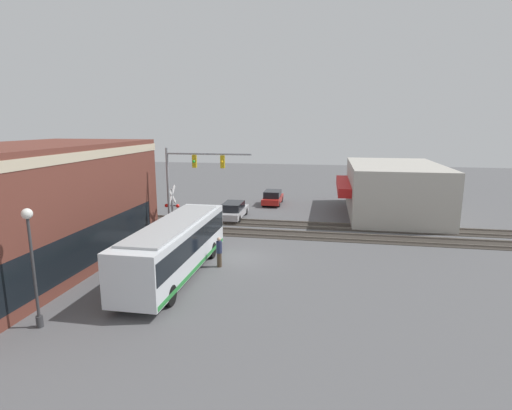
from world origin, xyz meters
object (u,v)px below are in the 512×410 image
(streetlamp, at_px, (32,258))
(parked_car_red, at_px, (273,198))
(city_bus, at_px, (175,246))
(pedestrian_at_crossing, at_px, (189,223))
(pedestrian_near_bus, at_px, (219,252))
(crossing_signal, at_px, (172,206))
(parked_car_silver, at_px, (234,211))

(streetlamp, height_order, parked_car_red, streetlamp)
(city_bus, distance_m, pedestrian_at_crossing, 8.82)
(streetlamp, xyz_separation_m, parked_car_red, (27.50, -6.08, -2.36))
(city_bus, bearing_deg, pedestrian_near_bus, -49.32)
(streetlamp, relative_size, pedestrian_at_crossing, 3.03)
(city_bus, distance_m, parked_car_red, 21.12)
(city_bus, height_order, crossing_signal, crossing_signal)
(crossing_signal, relative_size, streetlamp, 0.74)
(streetlamp, height_order, parked_car_silver, streetlamp)
(pedestrian_near_bus, bearing_deg, city_bus, 130.68)
(streetlamp, xyz_separation_m, parked_car_silver, (20.58, -3.48, -2.36))
(streetlamp, bearing_deg, pedestrian_near_bus, -33.55)
(streetlamp, distance_m, pedestrian_near_bus, 10.21)
(parked_car_red, relative_size, pedestrian_at_crossing, 2.58)
(pedestrian_near_bus, height_order, pedestrian_at_crossing, pedestrian_near_bus)
(crossing_signal, bearing_deg, pedestrian_near_bus, -138.79)
(parked_car_red, height_order, pedestrian_near_bus, pedestrian_near_bus)
(city_bus, bearing_deg, parked_car_silver, 0.00)
(city_bus, xyz_separation_m, pedestrian_at_crossing, (8.50, 2.20, -0.85))
(parked_car_red, bearing_deg, streetlamp, 167.54)
(streetlamp, relative_size, pedestrian_near_bus, 2.81)
(parked_car_red, relative_size, pedestrian_near_bus, 2.39)
(parked_car_silver, bearing_deg, city_bus, 180.00)
(crossing_signal, bearing_deg, city_bus, -157.24)
(pedestrian_near_bus, bearing_deg, pedestrian_at_crossing, 32.16)
(parked_car_silver, distance_m, parked_car_red, 7.39)
(parked_car_silver, distance_m, pedestrian_near_bus, 12.43)
(crossing_signal, distance_m, streetlamp, 14.43)
(streetlamp, xyz_separation_m, pedestrian_near_bus, (8.32, -5.52, -2.11))
(city_bus, xyz_separation_m, pedestrian_near_bus, (1.75, -2.04, -0.78))
(streetlamp, relative_size, parked_car_red, 1.17)
(parked_car_red, xyz_separation_m, pedestrian_near_bus, (-19.18, 0.56, 0.25))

